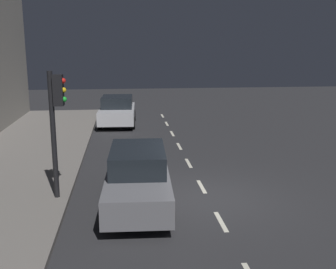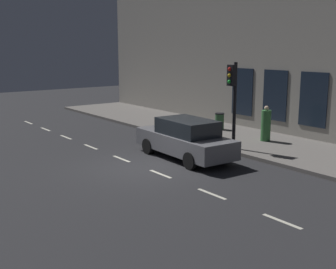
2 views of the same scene
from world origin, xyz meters
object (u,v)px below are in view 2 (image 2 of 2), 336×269
(parked_car_1, at_px, (185,139))
(pedestrian_0, at_px, (266,125))
(trash_bin, at_px, (219,121))
(traffic_light, at_px, (233,90))

(parked_car_1, relative_size, pedestrian_0, 2.91)
(parked_car_1, xyz_separation_m, trash_bin, (4.81, 3.10, -0.21))
(parked_car_1, height_order, trash_bin, parked_car_1)
(traffic_light, bearing_deg, pedestrian_0, 4.76)
(traffic_light, relative_size, trash_bin, 4.21)
(traffic_light, xyz_separation_m, parked_car_1, (-2.18, 0.38, -1.80))
(parked_car_1, bearing_deg, traffic_light, -7.29)
(traffic_light, bearing_deg, trash_bin, 52.85)
(pedestrian_0, bearing_deg, trash_bin, -93.11)
(pedestrian_0, distance_m, trash_bin, 3.31)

